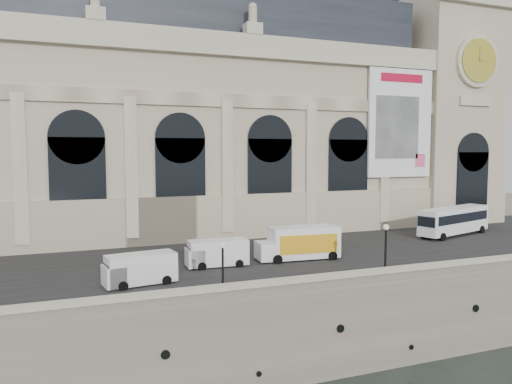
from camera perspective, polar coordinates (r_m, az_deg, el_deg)
ground at (r=36.30m, az=6.60°, el=-20.96°), size 260.00×260.00×0.00m
quay at (r=66.89m, az=-7.64°, el=-6.23°), size 160.00×70.00×6.00m
street at (r=46.55m, az=-1.48°, el=-7.26°), size 160.00×24.00×0.06m
parapet at (r=34.47m, az=6.24°, el=-10.61°), size 160.00×1.40×1.21m
museum at (r=60.56m, az=-12.44°, el=8.45°), size 69.00×18.70×29.10m
clock_pavilion at (r=75.66m, az=19.96°, el=10.34°), size 13.00×14.72×36.70m
bus_right at (r=61.16m, az=21.69°, el=-2.99°), size 11.24×5.38×3.26m
van_b at (r=37.39m, az=-13.47°, el=-8.62°), size 5.37×2.71×2.29m
van_c at (r=42.12m, az=-4.79°, el=-6.99°), size 5.21×2.33×2.28m
box_truck at (r=44.82m, az=4.99°, el=-5.83°), size 7.58×3.14×2.99m
lamp_left at (r=32.90m, az=-3.82°, el=-9.03°), size 0.39×0.39×3.82m
lamp_right at (r=38.59m, az=14.58°, el=-6.75°), size 0.44×0.44×4.29m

